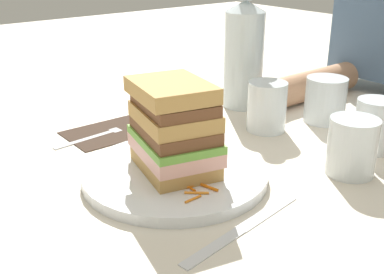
{
  "coord_description": "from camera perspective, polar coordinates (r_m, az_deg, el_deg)",
  "views": [
    {
      "loc": [
        0.48,
        -0.37,
        0.31
      ],
      "look_at": [
        -0.01,
        0.01,
        0.05
      ],
      "focal_mm": 45.15,
      "sensor_mm": 36.0,
      "label": 1
    }
  ],
  "objects": [
    {
      "name": "empty_tumbler_1",
      "position": [
        0.9,
        15.47,
        4.26
      ],
      "size": [
        0.07,
        0.07,
        0.08
      ],
      "primitive_type": "cylinder",
      "color": "silver",
      "rests_on": "ground_plane"
    },
    {
      "name": "carrot_shred_11",
      "position": [
        0.61,
        2.05,
        -5.97
      ],
      "size": [
        0.03,
        0.01,
        0.0
      ],
      "primitive_type": "cylinder",
      "rotation": [
        0.0,
        1.57,
        0.22
      ],
      "color": "orange",
      "rests_on": "main_plate"
    },
    {
      "name": "carrot_shred_6",
      "position": [
        0.73,
        -5.19,
        -1.4
      ],
      "size": [
        0.03,
        0.01,
        0.0
      ],
      "primitive_type": "cylinder",
      "rotation": [
        0.0,
        1.57,
        2.89
      ],
      "color": "orange",
      "rests_on": "main_plate"
    },
    {
      "name": "water_bottle",
      "position": [
        0.95,
        6.15,
        9.83
      ],
      "size": [
        0.08,
        0.08,
        0.24
      ],
      "color": "silver",
      "rests_on": "ground_plane"
    },
    {
      "name": "carrot_shred_2",
      "position": [
        0.74,
        -2.75,
        -0.98
      ],
      "size": [
        0.01,
        0.03,
        0.0
      ],
      "primitive_type": "cylinder",
      "rotation": [
        0.0,
        1.57,
        1.28
      ],
      "color": "orange",
      "rests_on": "main_plate"
    },
    {
      "name": "carrot_shred_4",
      "position": [
        0.71,
        -3.67,
        -2.0
      ],
      "size": [
        0.02,
        0.0,
        0.0
      ],
      "primitive_type": "cylinder",
      "rotation": [
        0.0,
        1.57,
        3.18
      ],
      "color": "orange",
      "rests_on": "main_plate"
    },
    {
      "name": "knife",
      "position": [
        0.56,
        5.69,
        -10.84
      ],
      "size": [
        0.04,
        0.2,
        0.0
      ],
      "color": "silver",
      "rests_on": "ground_plane"
    },
    {
      "name": "ground_plane",
      "position": [
        0.68,
        -0.19,
        -4.65
      ],
      "size": [
        3.0,
        3.0,
        0.0
      ],
      "primitive_type": "plane",
      "color": "beige"
    },
    {
      "name": "sandwich",
      "position": [
        0.64,
        -2.15,
        1.09
      ],
      "size": [
        0.15,
        0.12,
        0.12
      ],
      "color": "tan",
      "rests_on": "main_plate"
    },
    {
      "name": "carrot_shred_12",
      "position": [
        0.61,
        -0.17,
        -6.06
      ],
      "size": [
        0.02,
        0.0,
        0.0
      ],
      "primitive_type": "cylinder",
      "rotation": [
        0.0,
        1.57,
        3.15
      ],
      "color": "orange",
      "rests_on": "main_plate"
    },
    {
      "name": "fork",
      "position": [
        0.83,
        -10.74,
        0.5
      ],
      "size": [
        0.03,
        0.17,
        0.0
      ],
      "color": "silver",
      "rests_on": "napkin_dark"
    },
    {
      "name": "empty_tumbler_2",
      "position": [
        0.84,
        8.83,
        3.58
      ],
      "size": [
        0.07,
        0.07,
        0.09
      ],
      "primitive_type": "cylinder",
      "color": "silver",
      "rests_on": "ground_plane"
    },
    {
      "name": "carrot_shred_7",
      "position": [
        0.75,
        -5.04,
        -0.83
      ],
      "size": [
        0.02,
        0.03,
        0.0
      ],
      "primitive_type": "cylinder",
      "rotation": [
        0.0,
        1.57,
        4.14
      ],
      "color": "orange",
      "rests_on": "main_plate"
    },
    {
      "name": "carrot_shred_13",
      "position": [
        0.6,
        0.55,
        -6.61
      ],
      "size": [
        0.02,
        0.03,
        0.0
      ],
      "primitive_type": "cylinder",
      "rotation": [
        0.0,
        1.57,
        4.01
      ],
      "color": "orange",
      "rests_on": "main_plate"
    },
    {
      "name": "carrot_shred_3",
      "position": [
        0.75,
        -3.78,
        -0.82
      ],
      "size": [
        0.0,
        0.03,
        0.0
      ],
      "primitive_type": "cylinder",
      "rotation": [
        0.0,
        1.57,
        1.52
      ],
      "color": "orange",
      "rests_on": "main_plate"
    },
    {
      "name": "napkin_dark",
      "position": [
        0.85,
        -9.46,
        0.69
      ],
      "size": [
        0.11,
        0.16,
        0.0
      ],
      "primitive_type": "cube",
      "rotation": [
        0.0,
        0.0,
        -0.0
      ],
      "color": "#38281E",
      "rests_on": "ground_plane"
    },
    {
      "name": "juice_glass",
      "position": [
        0.71,
        18.34,
        -1.47
      ],
      "size": [
        0.07,
        0.07,
        0.08
      ],
      "color": "white",
      "rests_on": "ground_plane"
    },
    {
      "name": "empty_tumbler_0",
      "position": [
        0.8,
        20.75,
        1.29
      ],
      "size": [
        0.06,
        0.06,
        0.08
      ],
      "primitive_type": "cylinder",
      "color": "silver",
      "rests_on": "ground_plane"
    },
    {
      "name": "carrot_shred_0",
      "position": [
        0.73,
        -4.78,
        -1.27
      ],
      "size": [
        0.03,
        0.01,
        0.0
      ],
      "primitive_type": "cylinder",
      "rotation": [
        0.0,
        1.57,
        5.98
      ],
      "color": "orange",
      "rests_on": "main_plate"
    },
    {
      "name": "carrot_shred_8",
      "position": [
        0.72,
        -3.2,
        -1.64
      ],
      "size": [
        0.03,
        0.01,
        0.0
      ],
      "primitive_type": "cylinder",
      "rotation": [
        0.0,
        1.57,
        3.38
      ],
      "color": "orange",
      "rests_on": "main_plate"
    },
    {
      "name": "main_plate",
      "position": [
        0.67,
        -2.02,
        -4.36
      ],
      "size": [
        0.26,
        0.26,
        0.01
      ],
      "primitive_type": "cylinder",
      "color": "white",
      "rests_on": "ground_plane"
    },
    {
      "name": "carrot_shred_1",
      "position": [
        0.72,
        -5.25,
        -1.65
      ],
      "size": [
        0.03,
        0.01,
        0.0
      ],
      "primitive_type": "cylinder",
      "rotation": [
        0.0,
        1.57,
        3.33
      ],
      "color": "orange",
      "rests_on": "main_plate"
    },
    {
      "name": "carrot_shred_10",
      "position": [
        0.62,
        0.35,
        -5.68
      ],
      "size": [
        0.01,
        0.03,
        0.0
      ],
      "primitive_type": "cylinder",
      "rotation": [
        0.0,
        1.57,
        1.42
      ],
      "color": "orange",
      "rests_on": "main_plate"
    },
    {
      "name": "carrot_shred_9",
      "position": [
        0.59,
        0.13,
        -7.33
      ],
      "size": [
        0.0,
        0.02,
        0.0
      ],
      "primitive_type": "cylinder",
      "rotation": [
        0.0,
        1.57,
        4.76
      ],
      "color": "orange",
      "rests_on": "main_plate"
    },
    {
      "name": "carrot_shred_5",
      "position": [
        0.73,
        -5.78,
        -1.46
      ],
      "size": [
        0.01,
        0.03,
        0.0
      ],
      "primitive_type": "cylinder",
      "rotation": [
        0.0,
        1.57,
        4.97
      ],
      "color": "orange",
      "rests_on": "main_plate"
    }
  ]
}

